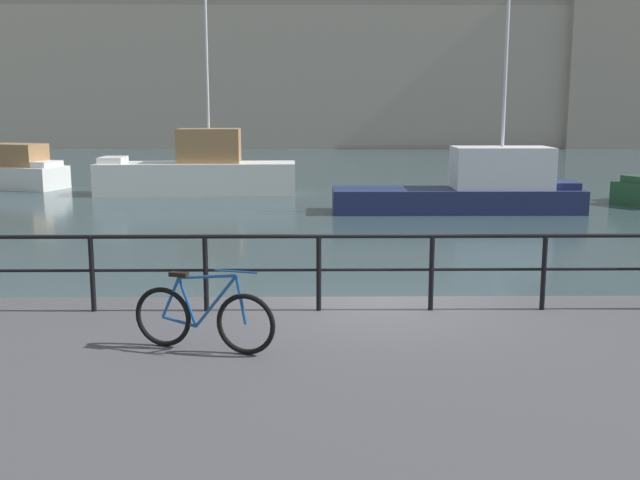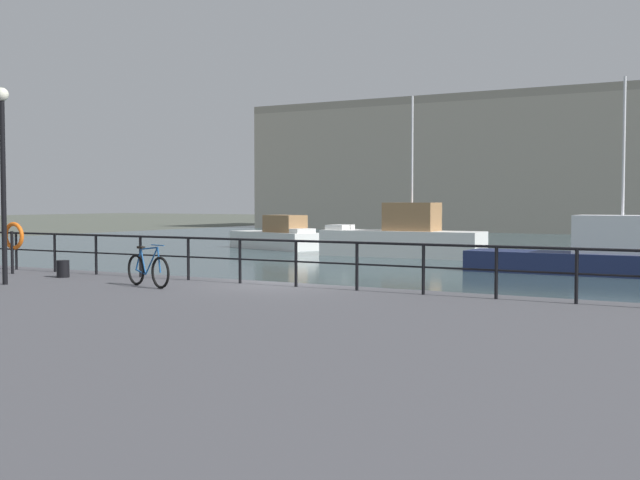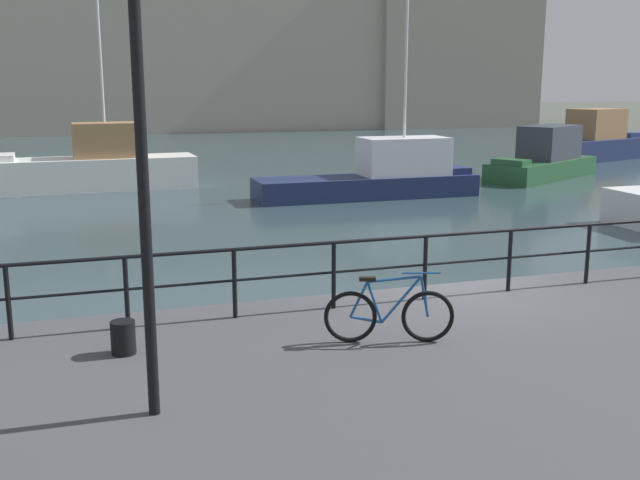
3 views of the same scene
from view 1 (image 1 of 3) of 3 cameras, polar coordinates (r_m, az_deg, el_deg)
ground_plane at (r=11.43m, az=4.31°, el=-7.81°), size 240.00×240.00×0.00m
water_basin at (r=41.19m, az=0.64°, el=5.37°), size 80.00×60.00×0.01m
harbor_building at (r=68.72m, az=6.17°, el=12.52°), size 70.34×16.47×16.18m
moored_white_yacht at (r=30.36m, az=-9.28°, el=5.19°), size 7.92×2.31×7.64m
moored_red_daysailer at (r=34.95m, az=-22.98°, el=4.82°), size 6.17×3.63×1.90m
moored_green_narrowboat at (r=25.44m, az=11.70°, el=3.92°), size 8.26×2.01×7.07m
quay_railing at (r=10.33m, az=4.25°, el=-1.43°), size 26.66×0.07×1.08m
parked_bicycle at (r=8.81m, az=-8.90°, el=-5.91°), size 1.71×0.58×0.98m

